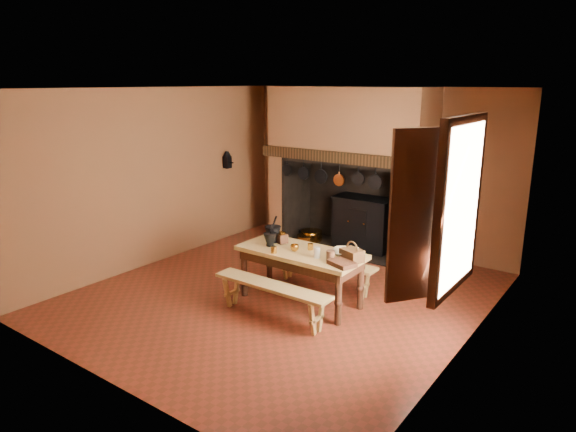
# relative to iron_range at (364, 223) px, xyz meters

# --- Properties ---
(floor) EXTENTS (5.50, 5.50, 0.00)m
(floor) POSITION_rel_iron_range_xyz_m (0.04, -2.45, -0.48)
(floor) COLOR maroon
(floor) RESTS_ON ground
(ceiling) EXTENTS (5.50, 5.50, 0.00)m
(ceiling) POSITION_rel_iron_range_xyz_m (0.04, -2.45, 2.32)
(ceiling) COLOR silver
(ceiling) RESTS_ON back_wall
(back_wall) EXTENTS (5.00, 0.02, 2.80)m
(back_wall) POSITION_rel_iron_range_xyz_m (0.04, 0.30, 0.92)
(back_wall) COLOR brown
(back_wall) RESTS_ON floor
(wall_left) EXTENTS (0.02, 5.50, 2.80)m
(wall_left) POSITION_rel_iron_range_xyz_m (-2.46, -2.45, 0.92)
(wall_left) COLOR brown
(wall_left) RESTS_ON floor
(wall_right) EXTENTS (0.02, 5.50, 2.80)m
(wall_right) POSITION_rel_iron_range_xyz_m (2.54, -2.45, 0.92)
(wall_right) COLOR brown
(wall_right) RESTS_ON floor
(wall_front) EXTENTS (5.00, 0.02, 2.80)m
(wall_front) POSITION_rel_iron_range_xyz_m (0.04, -5.20, 0.92)
(wall_front) COLOR brown
(wall_front) RESTS_ON floor
(chimney_breast) EXTENTS (2.95, 0.96, 2.80)m
(chimney_breast) POSITION_rel_iron_range_xyz_m (-0.26, -0.14, 1.33)
(chimney_breast) COLOR brown
(chimney_breast) RESTS_ON floor
(iron_range) EXTENTS (1.12, 0.55, 1.60)m
(iron_range) POSITION_rel_iron_range_xyz_m (0.00, 0.00, 0.00)
(iron_range) COLOR black
(iron_range) RESTS_ON floor
(hearth_pans) EXTENTS (0.51, 0.62, 0.20)m
(hearth_pans) POSITION_rel_iron_range_xyz_m (-1.01, -0.23, -0.39)
(hearth_pans) COLOR gold
(hearth_pans) RESTS_ON floor
(hanging_pans) EXTENTS (1.92, 0.29, 0.27)m
(hanging_pans) POSITION_rel_iron_range_xyz_m (-0.30, -0.64, 0.88)
(hanging_pans) COLOR black
(hanging_pans) RESTS_ON chimney_breast
(onion_string) EXTENTS (0.12, 0.10, 0.46)m
(onion_string) POSITION_rel_iron_range_xyz_m (1.04, -0.66, 0.85)
(onion_string) COLOR #A94D1F
(onion_string) RESTS_ON chimney_breast
(herb_bunch) EXTENTS (0.20, 0.20, 0.35)m
(herb_bunch) POSITION_rel_iron_range_xyz_m (1.22, -0.66, 0.90)
(herb_bunch) COLOR brown
(herb_bunch) RESTS_ON chimney_breast
(window) EXTENTS (0.39, 1.75, 1.76)m
(window) POSITION_rel_iron_range_xyz_m (2.39, -2.85, 1.22)
(window) COLOR white
(window) RESTS_ON wall_right
(wall_coffee_mill) EXTENTS (0.23, 0.16, 0.31)m
(wall_coffee_mill) POSITION_rel_iron_range_xyz_m (-2.38, -0.90, 1.03)
(wall_coffee_mill) COLOR black
(wall_coffee_mill) RESTS_ON wall_left
(work_table) EXTENTS (1.69, 0.75, 0.73)m
(work_table) POSITION_rel_iron_range_xyz_m (0.38, -2.51, 0.13)
(work_table) COLOR tan
(work_table) RESTS_ON floor
(bench_front) EXTENTS (1.64, 0.29, 0.46)m
(bench_front) POSITION_rel_iron_range_xyz_m (0.38, -3.14, -0.14)
(bench_front) COLOR tan
(bench_front) RESTS_ON floor
(bench_back) EXTENTS (1.58, 0.28, 0.44)m
(bench_back) POSITION_rel_iron_range_xyz_m (0.38, -1.92, -0.15)
(bench_back) COLOR tan
(bench_back) RESTS_ON floor
(mortar_large) EXTENTS (0.23, 0.23, 0.38)m
(mortar_large) POSITION_rel_iron_range_xyz_m (-0.13, -2.44, 0.37)
(mortar_large) COLOR black
(mortar_large) RESTS_ON work_table
(mortar_small) EXTENTS (0.18, 0.18, 0.30)m
(mortar_small) POSITION_rel_iron_range_xyz_m (-0.06, -2.60, 0.35)
(mortar_small) COLOR black
(mortar_small) RESTS_ON work_table
(coffee_grinder) EXTENTS (0.19, 0.17, 0.20)m
(coffee_grinder) POSITION_rel_iron_range_xyz_m (-0.01, -2.40, 0.32)
(coffee_grinder) COLOR #391C12
(coffee_grinder) RESTS_ON work_table
(brass_mug_a) EXTENTS (0.09, 0.09, 0.09)m
(brass_mug_a) POSITION_rel_iron_range_xyz_m (0.16, -2.80, 0.29)
(brass_mug_a) COLOR gold
(brass_mug_a) RESTS_ON work_table
(brass_mug_b) EXTENTS (0.08, 0.08, 0.08)m
(brass_mug_b) POSITION_rel_iron_range_xyz_m (0.47, -2.41, 0.29)
(brass_mug_b) COLOR gold
(brass_mug_b) RESTS_ON work_table
(mixing_bowl) EXTENTS (0.46, 0.46, 0.09)m
(mixing_bowl) POSITION_rel_iron_range_xyz_m (0.98, -2.36, 0.29)
(mixing_bowl) COLOR beige
(mixing_bowl) RESTS_ON work_table
(stoneware_crock) EXTENTS (0.14, 0.14, 0.13)m
(stoneware_crock) POSITION_rel_iron_range_xyz_m (0.91, -2.63, 0.31)
(stoneware_crock) COLOR #4F2E1D
(stoneware_crock) RESTS_ON work_table
(glass_jar) EXTENTS (0.10, 0.10, 0.14)m
(glass_jar) POSITION_rel_iron_range_xyz_m (0.71, -2.63, 0.32)
(glass_jar) COLOR beige
(glass_jar) RESTS_ON work_table
(wicker_basket) EXTENTS (0.32, 0.27, 0.26)m
(wicker_basket) POSITION_rel_iron_range_xyz_m (1.13, -2.47, 0.33)
(wicker_basket) COLOR #452B14
(wicker_basket) RESTS_ON work_table
(wooden_tray) EXTENTS (0.37, 0.32, 0.05)m
(wooden_tray) POSITION_rel_iron_range_xyz_m (1.11, -2.69, 0.27)
(wooden_tray) COLOR #391C12
(wooden_tray) RESTS_ON work_table
(brass_cup) EXTENTS (0.11, 0.11, 0.09)m
(brass_cup) POSITION_rel_iron_range_xyz_m (0.33, -2.57, 0.29)
(brass_cup) COLOR gold
(brass_cup) RESTS_ON work_table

